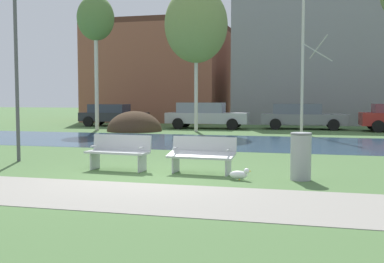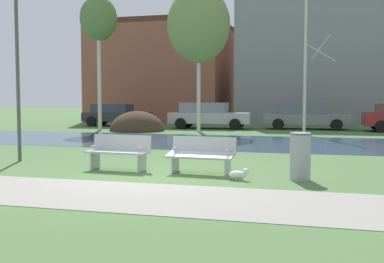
{
  "view_description": "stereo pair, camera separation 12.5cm",
  "coord_description": "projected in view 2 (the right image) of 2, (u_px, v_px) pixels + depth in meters",
  "views": [
    {
      "loc": [
        3.66,
        -10.02,
        1.8
      ],
      "look_at": [
        0.63,
        1.66,
        0.94
      ],
      "focal_mm": 44.3,
      "sensor_mm": 36.0,
      "label": 1
    },
    {
      "loc": [
        3.78,
        -9.98,
        1.8
      ],
      "look_at": [
        0.63,
        1.66,
        0.94
      ],
      "focal_mm": 44.3,
      "sensor_mm": 36.0,
      "label": 2
    }
  ],
  "objects": [
    {
      "name": "ground_plane",
      "position": [
        229.0,
        140.0,
        20.35
      ],
      "size": [
        120.0,
        120.0,
        0.0
      ],
      "primitive_type": "plane",
      "color": "#4C703D"
    },
    {
      "name": "paved_path_strip",
      "position": [
        108.0,
        195.0,
        8.79
      ],
      "size": [
        60.0,
        2.55,
        0.01
      ],
      "primitive_type": "cube",
      "color": "gray",
      "rests_on": "ground"
    },
    {
      "name": "river_band",
      "position": [
        224.0,
        142.0,
        19.33
      ],
      "size": [
        80.0,
        6.79,
        0.01
      ],
      "primitive_type": "cube",
      "color": "#33516B",
      "rests_on": "ground"
    },
    {
      "name": "soil_mound",
      "position": [
        137.0,
        131.0,
        25.8
      ],
      "size": [
        2.98,
        3.01,
        2.18
      ],
      "primitive_type": "ellipsoid",
      "color": "#423021",
      "rests_on": "ground"
    },
    {
      "name": "bench_left",
      "position": [
        119.0,
        151.0,
        11.81
      ],
      "size": [
        1.64,
        0.68,
        0.87
      ],
      "color": "#B2B5B7",
      "rests_on": "ground"
    },
    {
      "name": "bench_right",
      "position": [
        202.0,
        154.0,
        11.26
      ],
      "size": [
        1.64,
        0.68,
        0.87
      ],
      "color": "#B2B5B7",
      "rests_on": "ground"
    },
    {
      "name": "trash_bin",
      "position": [
        300.0,
        156.0,
        10.33
      ],
      "size": [
        0.48,
        0.48,
        1.04
      ],
      "color": "#999B9E",
      "rests_on": "ground"
    },
    {
      "name": "seagull",
      "position": [
        239.0,
        174.0,
        10.33
      ],
      "size": [
        0.48,
        0.18,
        0.27
      ],
      "color": "white",
      "rests_on": "ground"
    },
    {
      "name": "streetlamp",
      "position": [
        17.0,
        43.0,
        13.27
      ],
      "size": [
        0.32,
        0.32,
        4.93
      ],
      "color": "#4C4C51",
      "rests_on": "ground"
    },
    {
      "name": "birch_far_left",
      "position": [
        99.0,
        20.0,
        26.1
      ],
      "size": [
        2.04,
        2.04,
        7.94
      ],
      "color": "beige",
      "rests_on": "ground"
    },
    {
      "name": "birch_left",
      "position": [
        199.0,
        25.0,
        24.96
      ],
      "size": [
        3.34,
        3.34,
        7.66
      ],
      "color": "beige",
      "rests_on": "ground"
    },
    {
      "name": "birch_center_left",
      "position": [
        306.0,
        63.0,
        23.11
      ],
      "size": [
        1.49,
        2.56,
        6.89
      ],
      "color": "beige",
      "rests_on": "ground"
    },
    {
      "name": "parked_van_nearest_dark",
      "position": [
        116.0,
        114.0,
        30.28
      ],
      "size": [
        4.24,
        2.05,
        1.4
      ],
      "color": "#282B30",
      "rests_on": "ground"
    },
    {
      "name": "parked_sedan_second_silver",
      "position": [
        208.0,
        115.0,
        27.81
      ],
      "size": [
        4.83,
        2.09,
        1.53
      ],
      "color": "#B2B5BC",
      "rests_on": "ground"
    },
    {
      "name": "parked_hatch_third_grey",
      "position": [
        305.0,
        116.0,
        27.17
      ],
      "size": [
        4.85,
        2.07,
        1.46
      ],
      "color": "slate",
      "rests_on": "ground"
    },
    {
      "name": "building_brick_low",
      "position": [
        167.0,
        73.0,
        38.09
      ],
      "size": [
        10.05,
        9.55,
        7.57
      ],
      "color": "brown",
      "rests_on": "ground"
    },
    {
      "name": "building_grey_warehouse",
      "position": [
        316.0,
        61.0,
        34.33
      ],
      "size": [
        10.62,
        8.13,
        8.93
      ],
      "color": "gray",
      "rests_on": "ground"
    }
  ]
}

